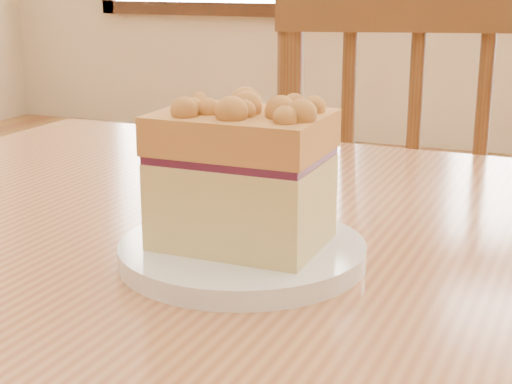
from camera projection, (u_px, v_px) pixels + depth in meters
cafe_table_main at (327, 335)px, 0.75m from camera, size 1.19×0.81×0.75m
cafe_chair_main at (397, 268)px, 1.35m from camera, size 0.55×0.55×0.98m
plate at (242, 253)px, 0.66m from camera, size 0.21×0.21×0.02m
cake_slice at (241, 175)px, 0.64m from camera, size 0.14×0.10×0.13m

